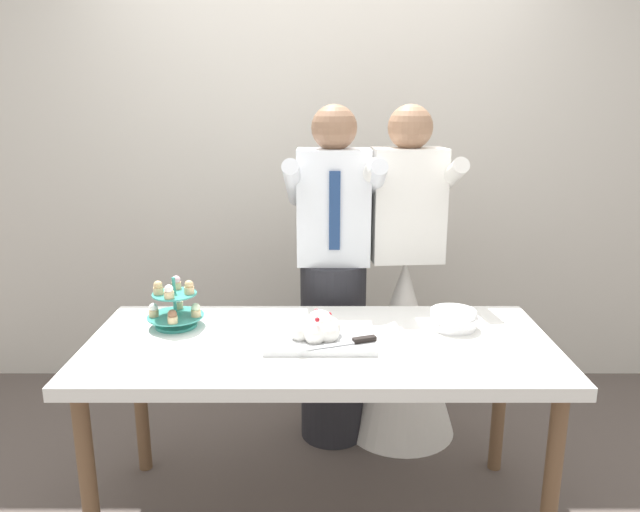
% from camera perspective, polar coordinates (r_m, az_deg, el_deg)
% --- Properties ---
extents(ground_plane, '(8.00, 8.00, 0.00)m').
position_cam_1_polar(ground_plane, '(2.76, 0.04, -23.00)').
color(ground_plane, '#564C47').
extents(rear_wall, '(5.20, 0.10, 2.90)m').
position_cam_1_polar(rear_wall, '(3.56, 0.07, 10.89)').
color(rear_wall, beige).
rests_on(rear_wall, ground_plane).
extents(dessert_table, '(1.80, 0.80, 0.78)m').
position_cam_1_polar(dessert_table, '(2.40, 0.05, -9.61)').
color(dessert_table, white).
rests_on(dessert_table, ground_plane).
extents(cupcake_stand, '(0.23, 0.23, 0.21)m').
position_cam_1_polar(cupcake_stand, '(2.55, -13.45, -4.70)').
color(cupcake_stand, teal).
rests_on(cupcake_stand, dessert_table).
extents(main_cake_tray, '(0.43, 0.32, 0.12)m').
position_cam_1_polar(main_cake_tray, '(2.34, -0.05, -7.16)').
color(main_cake_tray, silver).
rests_on(main_cake_tray, dessert_table).
extents(plate_stack, '(0.19, 0.19, 0.08)m').
position_cam_1_polar(plate_stack, '(2.53, 12.52, -5.83)').
color(plate_stack, white).
rests_on(plate_stack, dessert_table).
extents(person_groom, '(0.46, 0.49, 1.66)m').
position_cam_1_polar(person_groom, '(2.96, 1.32, -3.84)').
color(person_groom, '#232328').
rests_on(person_groom, ground_plane).
extents(person_bride, '(0.56, 0.56, 1.66)m').
position_cam_1_polar(person_bride, '(3.09, 7.88, -6.41)').
color(person_bride, white).
rests_on(person_bride, ground_plane).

